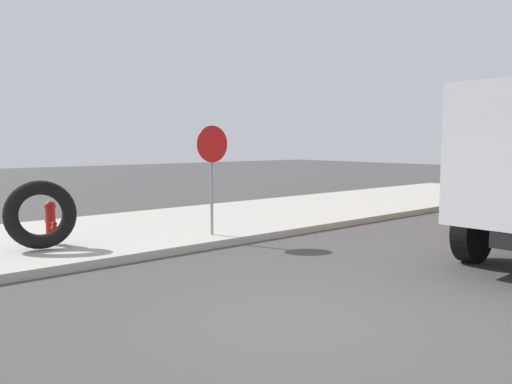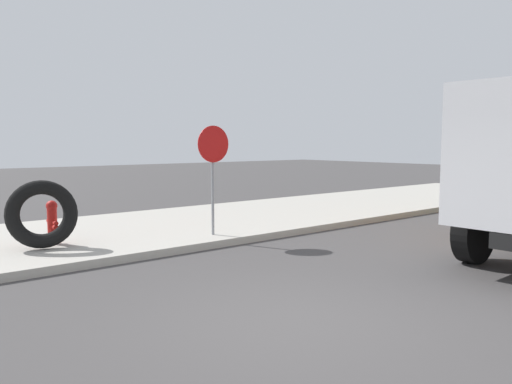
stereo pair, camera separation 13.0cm
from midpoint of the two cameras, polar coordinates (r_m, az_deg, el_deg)
The scene contains 5 objects.
ground_plane at distance 6.02m, azimuth 4.55°, elevation -14.66°, with size 80.00×80.00×0.00m, color #423F3F.
sidewalk_curb at distance 11.40m, azimuth -19.27°, elevation -4.84°, with size 36.00×5.00×0.15m, color #ADA89E.
fire_hydrant at distance 10.36m, azimuth -22.60°, elevation -3.07°, with size 0.21×0.47×0.83m.
loose_tire at distance 9.92m, azimuth -23.61°, elevation -2.36°, with size 1.25×1.25×0.26m, color black.
stop_sign at distance 10.48m, azimuth -5.37°, elevation 3.71°, with size 0.76×0.08×2.28m.
Camera 1 is at (-4.04, -3.94, 2.08)m, focal length 35.25 mm.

